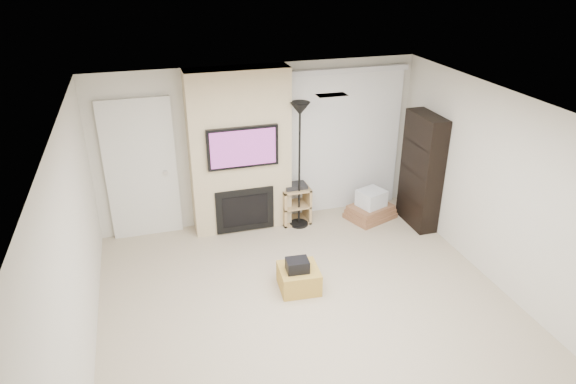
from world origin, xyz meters
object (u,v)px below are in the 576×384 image
object	(u,v)px
av_stand	(295,202)
box_stack	(371,207)
floor_lamp	(300,131)
bookshelf	(421,171)
ottoman	(299,278)

from	to	relation	value
av_stand	box_stack	bearing A→B (deg)	-10.87
floor_lamp	box_stack	size ratio (longest dim) A/B	2.30
floor_lamp	bookshelf	distance (m)	2.01
ottoman	box_stack	size ratio (longest dim) A/B	0.57
bookshelf	floor_lamp	bearing A→B (deg)	165.83
av_stand	bookshelf	xyz separation A→B (m)	(1.86, -0.59, 0.55)
floor_lamp	box_stack	bearing A→B (deg)	-5.08
floor_lamp	ottoman	bearing A→B (deg)	-107.66
bookshelf	box_stack	bearing A→B (deg)	150.79
bookshelf	av_stand	bearing A→B (deg)	162.36
av_stand	box_stack	size ratio (longest dim) A/B	0.76
ottoman	box_stack	bearing A→B (deg)	41.49
av_stand	box_stack	xyz separation A→B (m)	(1.22, -0.23, -0.16)
av_stand	bookshelf	world-z (taller)	bookshelf
av_stand	box_stack	distance (m)	1.25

